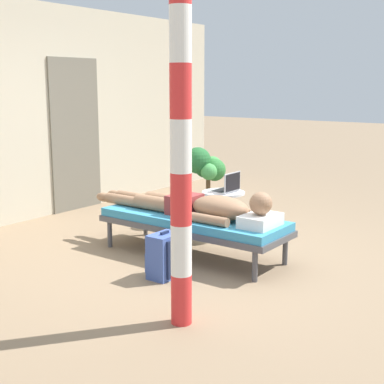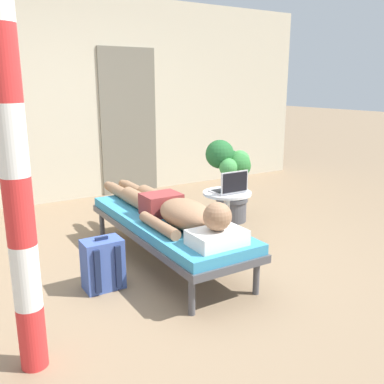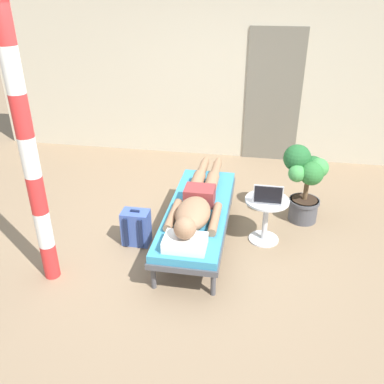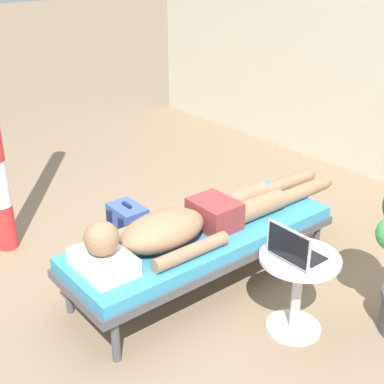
% 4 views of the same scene
% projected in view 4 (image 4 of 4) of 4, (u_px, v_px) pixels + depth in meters
% --- Properties ---
extents(ground_plane, '(40.00, 40.00, 0.00)m').
position_uv_depth(ground_plane, '(189.00, 282.00, 3.79)').
color(ground_plane, '#8C7256').
extents(lounge_chair, '(0.67, 1.96, 0.42)m').
position_uv_depth(lounge_chair, '(202.00, 240.00, 3.64)').
color(lounge_chair, '#4C4C51').
rests_on(lounge_chair, ground).
extents(person_reclining, '(0.53, 2.17, 0.32)m').
position_uv_depth(person_reclining, '(193.00, 222.00, 3.52)').
color(person_reclining, white).
rests_on(person_reclining, lounge_chair).
extents(side_table, '(0.48, 0.48, 0.52)m').
position_uv_depth(side_table, '(298.00, 281.00, 3.19)').
color(side_table, silver).
rests_on(side_table, ground).
extents(laptop, '(0.31, 0.24, 0.23)m').
position_uv_depth(laptop, '(295.00, 251.00, 3.06)').
color(laptop, silver).
rests_on(laptop, side_table).
extents(backpack, '(0.30, 0.26, 0.42)m').
position_uv_depth(backpack, '(129.00, 230.00, 4.08)').
color(backpack, '#3F59A5').
rests_on(backpack, ground).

